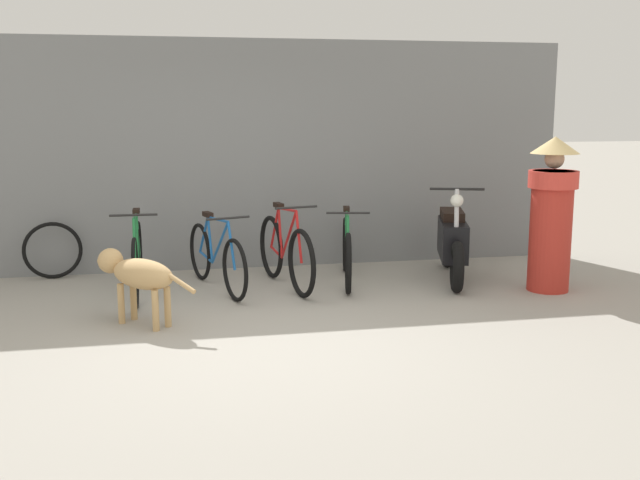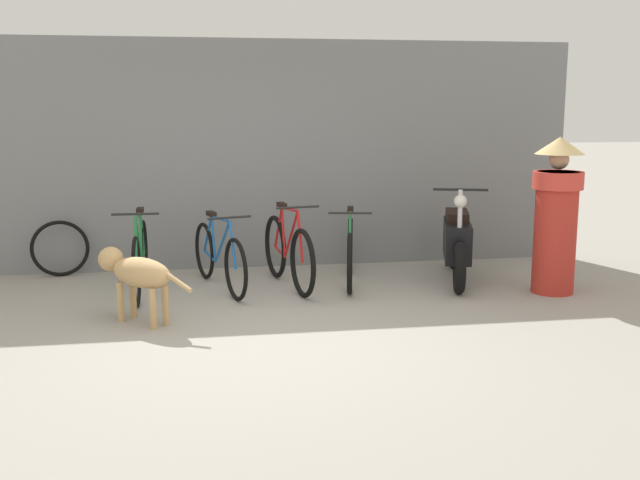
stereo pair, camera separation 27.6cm
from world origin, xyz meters
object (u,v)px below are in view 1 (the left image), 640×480
(bicycle_2, at_px, (286,253))
(motorcycle, at_px, (452,242))
(stray_dog, at_px, (137,274))
(bicycle_1, at_px, (216,258))
(bicycle_3, at_px, (347,251))
(person_in_robes, at_px, (552,211))
(spare_tire_left, at_px, (53,250))
(bicycle_0, at_px, (137,260))

(bicycle_2, relative_size, motorcycle, 0.95)
(stray_dog, bearing_deg, bicycle_1, -80.54)
(bicycle_3, distance_m, stray_dog, 2.54)
(bicycle_1, distance_m, bicycle_3, 1.45)
(person_in_robes, bearing_deg, bicycle_2, -53.86)
(bicycle_3, relative_size, stray_dog, 1.85)
(bicycle_1, xyz_separation_m, person_in_robes, (3.47, -0.73, 0.51))
(bicycle_1, distance_m, motorcycle, 2.66)
(bicycle_3, height_order, spare_tire_left, bicycle_3)
(stray_dog, bearing_deg, bicycle_0, -44.01)
(bicycle_1, height_order, bicycle_3, bicycle_3)
(stray_dog, bearing_deg, bicycle_2, -99.98)
(motorcycle, height_order, stray_dog, motorcycle)
(bicycle_3, xyz_separation_m, spare_tire_left, (-3.24, 0.81, -0.02))
(bicycle_1, bearing_deg, person_in_robes, 61.98)
(spare_tire_left, bearing_deg, bicycle_0, -44.88)
(bicycle_0, relative_size, spare_tire_left, 2.64)
(bicycle_0, distance_m, stray_dog, 1.06)
(bicycle_0, relative_size, stray_dog, 1.89)
(person_in_robes, bearing_deg, bicycle_0, -47.95)
(bicycle_2, height_order, motorcycle, motorcycle)
(bicycle_0, xyz_separation_m, bicycle_2, (1.56, 0.06, -0.00))
(bicycle_0, height_order, person_in_robes, person_in_robes)
(bicycle_2, xyz_separation_m, bicycle_3, (0.71, 0.10, -0.03))
(motorcycle, bearing_deg, bicycle_2, -73.74)
(bicycle_1, bearing_deg, spare_tire_left, -132.42)
(bicycle_1, xyz_separation_m, bicycle_2, (0.74, -0.03, 0.03))
(bicycle_2, bearing_deg, bicycle_1, -102.94)
(bicycle_2, height_order, person_in_robes, person_in_robes)
(bicycle_0, height_order, spare_tire_left, bicycle_0)
(spare_tire_left, bearing_deg, bicycle_2, -19.75)
(bicycle_3, relative_size, person_in_robes, 1.04)
(motorcycle, xyz_separation_m, spare_tire_left, (-4.45, 0.92, -0.10))
(bicycle_2, distance_m, person_in_robes, 2.86)
(motorcycle, bearing_deg, stray_dog, -55.63)
(stray_dog, distance_m, person_in_robes, 4.29)
(bicycle_3, bearing_deg, bicycle_0, -74.09)
(bicycle_1, distance_m, stray_dog, 1.38)
(person_in_robes, relative_size, spare_tire_left, 2.50)
(bicycle_2, distance_m, spare_tire_left, 2.70)
(bicycle_1, bearing_deg, bicycle_0, -100.22)
(bicycle_3, distance_m, person_in_robes, 2.24)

